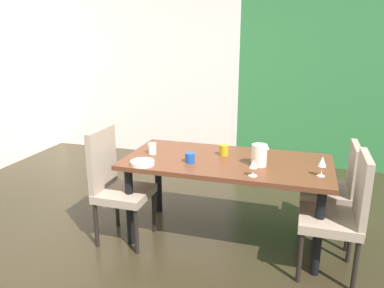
{
  "coord_description": "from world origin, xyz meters",
  "views": [
    {
      "loc": [
        1.15,
        -2.58,
        1.78
      ],
      "look_at": [
        0.22,
        0.47,
        0.85
      ],
      "focal_mm": 35.0,
      "sensor_mm": 36.0,
      "label": 1
    }
  ],
  "objects_px": {
    "chair_left_near": "(115,181)",
    "wine_glass_center": "(322,162)",
    "serving_bowl_near_window": "(142,163)",
    "cup_east": "(190,158)",
    "cup_west": "(224,150)",
    "chair_right_far": "(336,186)",
    "dining_table": "(227,170)",
    "pitcher_near_shelf": "(259,155)",
    "wine_glass_left": "(253,165)",
    "chair_right_near": "(342,211)",
    "cup_front": "(152,149)"
  },
  "relations": [
    {
      "from": "chair_right_far",
      "to": "pitcher_near_shelf",
      "type": "bearing_deg",
      "value": 118.23
    },
    {
      "from": "chair_right_near",
      "to": "cup_west",
      "type": "distance_m",
      "value": 1.09
    },
    {
      "from": "chair_left_near",
      "to": "cup_west",
      "type": "xyz_separation_m",
      "value": [
        0.88,
        0.39,
        0.25
      ]
    },
    {
      "from": "chair_right_far",
      "to": "cup_east",
      "type": "distance_m",
      "value": 1.31
    },
    {
      "from": "chair_right_far",
      "to": "cup_west",
      "type": "bearing_deg",
      "value": 99.22
    },
    {
      "from": "cup_east",
      "to": "pitcher_near_shelf",
      "type": "height_order",
      "value": "pitcher_near_shelf"
    },
    {
      "from": "serving_bowl_near_window",
      "to": "cup_west",
      "type": "xyz_separation_m",
      "value": [
        0.59,
        0.45,
        0.03
      ]
    },
    {
      "from": "wine_glass_center",
      "to": "cup_west",
      "type": "height_order",
      "value": "wine_glass_center"
    },
    {
      "from": "dining_table",
      "to": "serving_bowl_near_window",
      "type": "distance_m",
      "value": 0.73
    },
    {
      "from": "wine_glass_left",
      "to": "serving_bowl_near_window",
      "type": "bearing_deg",
      "value": -179.25
    },
    {
      "from": "wine_glass_center",
      "to": "cup_east",
      "type": "relative_size",
      "value": 1.93
    },
    {
      "from": "dining_table",
      "to": "pitcher_near_shelf",
      "type": "distance_m",
      "value": 0.34
    },
    {
      "from": "serving_bowl_near_window",
      "to": "cup_front",
      "type": "bearing_deg",
      "value": 97.31
    },
    {
      "from": "dining_table",
      "to": "wine_glass_left",
      "type": "xyz_separation_m",
      "value": [
        0.27,
        -0.32,
        0.18
      ]
    },
    {
      "from": "chair_right_near",
      "to": "cup_front",
      "type": "height_order",
      "value": "chair_right_near"
    },
    {
      "from": "dining_table",
      "to": "cup_east",
      "type": "height_order",
      "value": "cup_east"
    },
    {
      "from": "cup_west",
      "to": "pitcher_near_shelf",
      "type": "distance_m",
      "value": 0.38
    },
    {
      "from": "chair_left_near",
      "to": "wine_glass_center",
      "type": "distance_m",
      "value": 1.73
    },
    {
      "from": "chair_right_far",
      "to": "wine_glass_left",
      "type": "bearing_deg",
      "value": 132.19
    },
    {
      "from": "chair_right_far",
      "to": "wine_glass_center",
      "type": "bearing_deg",
      "value": 160.4
    },
    {
      "from": "wine_glass_left",
      "to": "serving_bowl_near_window",
      "type": "height_order",
      "value": "wine_glass_left"
    },
    {
      "from": "chair_right_near",
      "to": "chair_left_near",
      "type": "relative_size",
      "value": 0.96
    },
    {
      "from": "dining_table",
      "to": "cup_west",
      "type": "bearing_deg",
      "value": 113.96
    },
    {
      "from": "chair_right_far",
      "to": "dining_table",
      "type": "bearing_deg",
      "value": 106.64
    },
    {
      "from": "chair_right_near",
      "to": "wine_glass_left",
      "type": "distance_m",
      "value": 0.73
    },
    {
      "from": "chair_left_near",
      "to": "cup_front",
      "type": "distance_m",
      "value": 0.44
    },
    {
      "from": "serving_bowl_near_window",
      "to": "pitcher_near_shelf",
      "type": "distance_m",
      "value": 0.96
    },
    {
      "from": "wine_glass_left",
      "to": "serving_bowl_near_window",
      "type": "relative_size",
      "value": 0.64
    },
    {
      "from": "chair_right_near",
      "to": "chair_left_near",
      "type": "distance_m",
      "value": 1.87
    },
    {
      "from": "chair_left_near",
      "to": "serving_bowl_near_window",
      "type": "distance_m",
      "value": 0.37
    },
    {
      "from": "chair_right_far",
      "to": "cup_front",
      "type": "relative_size",
      "value": 8.99
    },
    {
      "from": "dining_table",
      "to": "chair_left_near",
      "type": "bearing_deg",
      "value": -163.54
    },
    {
      "from": "chair_left_near",
      "to": "cup_front",
      "type": "bearing_deg",
      "value": 133.95
    },
    {
      "from": "cup_front",
      "to": "dining_table",
      "type": "bearing_deg",
      "value": 2.51
    },
    {
      "from": "dining_table",
      "to": "pitcher_near_shelf",
      "type": "relative_size",
      "value": 9.68
    },
    {
      "from": "dining_table",
      "to": "cup_east",
      "type": "bearing_deg",
      "value": -151.25
    },
    {
      "from": "cup_east",
      "to": "cup_front",
      "type": "bearing_deg",
      "value": 162.34
    },
    {
      "from": "cup_front",
      "to": "cup_east",
      "type": "xyz_separation_m",
      "value": [
        0.4,
        -0.13,
        -0.01
      ]
    },
    {
      "from": "chair_right_far",
      "to": "cup_east",
      "type": "height_order",
      "value": "chair_right_far"
    },
    {
      "from": "chair_right_far",
      "to": "serving_bowl_near_window",
      "type": "relative_size",
      "value": 4.55
    },
    {
      "from": "serving_bowl_near_window",
      "to": "cup_east",
      "type": "distance_m",
      "value": 0.4
    },
    {
      "from": "wine_glass_center",
      "to": "cup_west",
      "type": "distance_m",
      "value": 0.87
    },
    {
      "from": "chair_right_far",
      "to": "serving_bowl_near_window",
      "type": "distance_m",
      "value": 1.7
    },
    {
      "from": "wine_glass_left",
      "to": "chair_right_near",
      "type": "bearing_deg",
      "value": 3.65
    },
    {
      "from": "pitcher_near_shelf",
      "to": "wine_glass_left",
      "type": "bearing_deg",
      "value": -93.19
    },
    {
      "from": "wine_glass_center",
      "to": "cup_east",
      "type": "height_order",
      "value": "wine_glass_center"
    },
    {
      "from": "serving_bowl_near_window",
      "to": "wine_glass_left",
      "type": "bearing_deg",
      "value": 0.75
    },
    {
      "from": "cup_west",
      "to": "chair_left_near",
      "type": "bearing_deg",
      "value": -155.95
    },
    {
      "from": "chair_right_near",
      "to": "pitcher_near_shelf",
      "type": "distance_m",
      "value": 0.75
    },
    {
      "from": "chair_right_near",
      "to": "wine_glass_left",
      "type": "relative_size",
      "value": 7.7
    }
  ]
}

